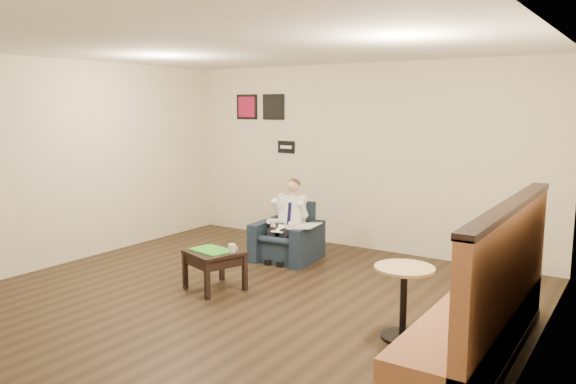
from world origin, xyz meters
The scene contains 18 objects.
ground centered at (0.00, 0.00, 0.00)m, with size 6.00×6.00×0.00m, color black.
wall_back centered at (0.00, 3.00, 1.40)m, with size 6.00×0.02×2.80m, color #EEE2C3.
wall_left centered at (-3.00, 0.00, 1.40)m, with size 0.02×6.00×2.80m, color #EEE2C3.
wall_right centered at (3.00, 0.00, 1.40)m, with size 0.02×6.00×2.80m, color #EEE2C3.
ceiling centered at (0.00, 0.00, 2.80)m, with size 6.00×6.00×0.02m, color white.
seating_sign centered at (-1.30, 2.98, 1.50)m, with size 0.32×0.02×0.20m, color black.
art_print_left centered at (-2.10, 2.98, 2.15)m, with size 0.42×0.03×0.42m, color maroon.
art_print_right centered at (-1.55, 2.98, 2.15)m, with size 0.42×0.03×0.42m, color black.
armchair centered at (-0.50, 1.79, 0.40)m, with size 0.82×0.82×0.80m, color black.
seated_man centered at (-0.49, 1.68, 0.55)m, with size 0.52×0.78×1.09m, color white, non-canonical shape.
lap_papers centered at (-0.49, 1.60, 0.49)m, with size 0.18×0.26×0.01m, color white.
newspaper centered at (-0.16, 1.73, 0.54)m, with size 0.35×0.43×0.01m, color silver.
side_table centered at (-0.51, 0.23, 0.24)m, with size 0.58×0.58×0.47m, color black.
green_folder centered at (-0.54, 0.22, 0.48)m, with size 0.47×0.34×0.01m, color green.
coffee_mug centered at (-0.29, 0.30, 0.52)m, with size 0.09×0.09×0.10m, color white.
smartphone centered at (-0.41, 0.38, 0.48)m, with size 0.15×0.07×0.01m, color black.
banquette centered at (2.59, 0.01, 0.69)m, with size 0.65×2.71×1.38m, color brown.
cafe_table centered at (1.91, 0.12, 0.35)m, with size 0.56×0.56×0.70m, color tan.
Camera 1 is at (3.77, -4.69, 2.19)m, focal length 35.00 mm.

